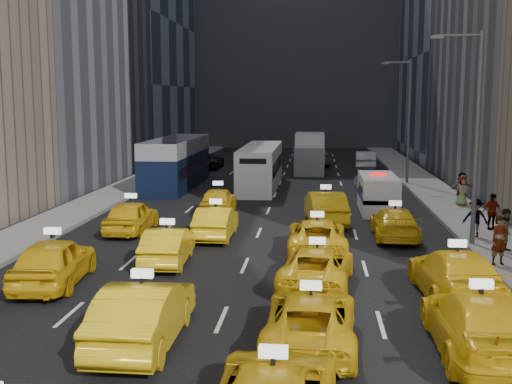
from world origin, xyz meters
The scene contains 35 objects.
ground centered at (0.00, 0.00, 0.00)m, with size 160.00×160.00×0.00m, color black.
sidewalk_west centered at (-10.50, 25.00, 0.07)m, with size 3.00×90.00×0.15m, color gray.
sidewalk_east centered at (10.50, 25.00, 0.07)m, with size 3.00×90.00×0.15m, color gray.
curb_west centered at (-9.05, 25.00, 0.09)m, with size 0.15×90.00×0.18m, color slate.
curb_east centered at (9.05, 25.00, 0.09)m, with size 0.15×90.00×0.18m, color slate.
streetlight_near centered at (9.18, 12.00, 4.92)m, with size 2.15×0.22×9.00m.
streetlight_far centered at (9.18, 32.00, 4.92)m, with size 2.15×0.22×9.00m.
taxi_5 centered at (-1.72, -0.02, 0.83)m, with size 1.75×5.01×1.65m, color yellow.
taxi_6 centered at (2.54, 0.26, 0.68)m, with size 2.27×4.93×1.37m, color yellow.
taxi_7 centered at (6.67, 0.06, 0.79)m, with size 2.22×5.46×1.58m, color yellow.
taxi_8 centered at (-6.12, 4.85, 0.82)m, with size 1.95×4.84×1.65m, color yellow.
taxi_9 centered at (-2.95, 8.00, 0.71)m, with size 1.50×4.30×1.42m, color yellow.
taxi_10 centered at (2.71, 5.54, 0.67)m, with size 2.23×4.84×1.35m, color yellow.
taxi_11 centered at (7.04, 4.51, 0.79)m, with size 2.22×5.45×1.58m, color yellow.
taxi_12 centered at (-5.98, 13.51, 0.77)m, with size 1.81×4.50×1.53m, color yellow.
taxi_13 centered at (-1.83, 12.68, 0.73)m, with size 1.54×4.42×1.46m, color yellow.
taxi_14 centered at (2.71, 10.20, 0.70)m, with size 2.32×5.04×1.40m, color yellow.
taxi_15 centered at (6.19, 13.32, 0.70)m, with size 1.95×4.79×1.39m, color yellow.
taxi_16 centered at (-2.68, 18.87, 0.73)m, with size 1.72×4.28×1.46m, color yellow.
taxi_17 centered at (3.14, 16.56, 0.82)m, with size 1.74×4.99×1.64m, color yellow.
nypd_van centered at (6.09, 20.34, 0.99)m, with size 2.42×5.24×2.18m.
double_decker centered at (-7.21, 29.04, 1.69)m, with size 2.83×11.78×3.42m.
city_bus centered at (-1.24, 29.34, 1.46)m, with size 3.79×11.61×2.94m.
box_truck centered at (2.09, 39.31, 1.61)m, with size 2.85×7.28×3.27m.
misc_car_0 centered at (6.27, 28.02, 0.67)m, with size 1.41×4.05×1.33m, color #93959A.
misc_car_1 centered at (-6.96, 41.42, 0.67)m, with size 2.23×4.83×1.34m, color black.
misc_car_2 centered at (2.79, 45.21, 0.77)m, with size 2.16×5.32×1.54m, color slate.
misc_car_3 centered at (-1.68, 42.48, 0.76)m, with size 1.81×4.49×1.53m, color black.
misc_car_4 centered at (7.03, 42.16, 0.80)m, with size 1.70×4.88×1.61m, color #B0B3B9.
pedestrian_0 centered at (9.41, 8.42, 1.07)m, with size 0.67×0.44×1.84m, color gray.
pedestrian_1 centered at (10.31, 10.65, 1.02)m, with size 0.84×0.46×1.73m, color gray.
pedestrian_2 centered at (9.72, 13.32, 1.01)m, with size 1.11×0.46×1.72m, color gray.
pedestrian_3 centered at (10.88, 15.02, 1.00)m, with size 1.00×0.46×1.71m, color gray.
pedestrian_4 centered at (11.03, 21.88, 0.98)m, with size 0.81×0.44×1.65m, color gray.
pedestrian_5 centered at (11.11, 22.41, 1.09)m, with size 1.73×0.50×1.87m, color gray.
Camera 1 is at (2.62, -15.44, 6.26)m, focal length 45.00 mm.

